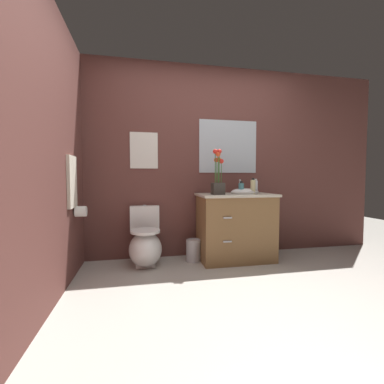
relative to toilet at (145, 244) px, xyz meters
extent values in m
plane|color=#B2ADA3|center=(0.78, -1.21, -0.24)|extent=(10.07, 10.07, 0.00)
cube|color=brown|center=(0.98, 0.30, 1.01)|extent=(4.70, 0.05, 2.50)
cube|color=brown|center=(-0.76, -0.76, 1.01)|extent=(0.05, 4.15, 2.50)
ellipsoid|color=white|center=(0.00, -0.05, -0.04)|extent=(0.38, 0.48, 0.40)
cube|color=white|center=(0.00, 0.00, -0.15)|extent=(0.22, 0.26, 0.18)
cube|color=white|center=(0.00, 0.24, 0.28)|extent=(0.36, 0.13, 0.32)
cylinder|color=white|center=(0.00, -0.07, 0.17)|extent=(0.34, 0.34, 0.03)
cylinder|color=#B7B7BC|center=(0.00, 0.24, 0.44)|extent=(0.04, 0.04, 0.02)
cube|color=brown|center=(1.11, -0.03, 0.16)|extent=(0.90, 0.52, 0.80)
cube|color=beige|center=(1.11, -0.03, 0.57)|extent=(0.94, 0.56, 0.03)
ellipsoid|color=white|center=(1.23, -0.03, 0.61)|extent=(0.36, 0.26, 0.10)
cylinder|color=#B7B7BC|center=(1.23, 0.13, 0.68)|extent=(0.02, 0.02, 0.18)
cube|color=#B7B7BC|center=(0.91, -0.30, 0.33)|extent=(0.10, 0.02, 0.02)
cube|color=#B7B7BC|center=(0.91, -0.30, 0.06)|extent=(0.10, 0.02, 0.02)
cube|color=#38332D|center=(0.85, -0.12, 0.66)|extent=(0.14, 0.14, 0.14)
cylinder|color=#386B2D|center=(0.89, -0.13, 0.86)|extent=(0.01, 0.01, 0.26)
sphere|color=red|center=(0.89, -0.13, 0.98)|extent=(0.06, 0.06, 0.06)
cylinder|color=#386B2D|center=(0.87, -0.09, 0.87)|extent=(0.01, 0.01, 0.28)
sphere|color=orange|center=(0.87, -0.09, 1.00)|extent=(0.06, 0.06, 0.06)
cylinder|color=#386B2D|center=(0.84, -0.08, 0.87)|extent=(0.01, 0.01, 0.27)
sphere|color=#EA4C23|center=(0.84, -0.08, 1.00)|extent=(0.06, 0.06, 0.06)
cylinder|color=#386B2D|center=(0.82, -0.13, 0.91)|extent=(0.01, 0.01, 0.37)
sphere|color=red|center=(0.82, -0.13, 1.10)|extent=(0.06, 0.06, 0.06)
cylinder|color=#386B2D|center=(0.84, -0.15, 0.90)|extent=(0.01, 0.01, 0.33)
sphere|color=#EA4C23|center=(0.84, -0.15, 1.06)|extent=(0.06, 0.06, 0.06)
cylinder|color=#386B2D|center=(0.86, -0.14, 0.91)|extent=(0.01, 0.01, 0.37)
sphere|color=red|center=(0.86, -0.14, 1.10)|extent=(0.06, 0.06, 0.06)
cylinder|color=beige|center=(1.30, -0.11, 0.68)|extent=(0.06, 0.06, 0.17)
cylinder|color=black|center=(1.30, -0.11, 0.77)|extent=(0.03, 0.03, 0.02)
cylinder|color=white|center=(1.40, 0.02, 0.67)|extent=(0.05, 0.05, 0.16)
cylinder|color=silver|center=(1.40, 0.02, 0.76)|extent=(0.03, 0.03, 0.02)
cylinder|color=teal|center=(1.17, -0.07, 0.66)|extent=(0.07, 0.07, 0.13)
cylinder|color=black|center=(1.17, -0.07, 0.73)|extent=(0.04, 0.04, 0.02)
cylinder|color=#B7B7BC|center=(0.59, 0.02, -0.11)|extent=(0.18, 0.18, 0.26)
torus|color=#B7B7BC|center=(0.59, 0.02, 0.02)|extent=(0.18, 0.18, 0.01)
cube|color=silver|center=(0.00, 0.27, 1.13)|extent=(0.34, 0.01, 0.45)
cube|color=#B2BCC6|center=(1.11, 0.27, 1.21)|extent=(0.80, 0.01, 0.70)
cube|color=beige|center=(-0.72, -0.30, 0.75)|extent=(0.03, 0.28, 0.52)
cylinder|color=white|center=(-0.66, -0.20, 0.44)|extent=(0.11, 0.11, 0.11)
camera|label=1|loc=(-0.06, -3.06, 0.78)|focal=24.19mm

